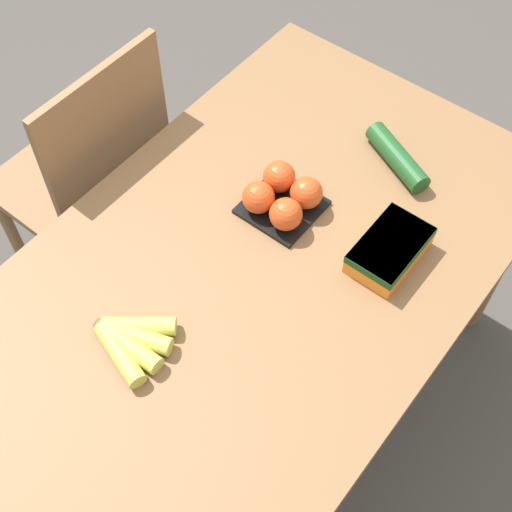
{
  "coord_description": "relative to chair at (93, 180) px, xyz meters",
  "views": [
    {
      "loc": [
        -0.67,
        -0.53,
        2.0
      ],
      "look_at": [
        0.0,
        0.0,
        0.75
      ],
      "focal_mm": 50.0,
      "sensor_mm": 36.0,
      "label": 1
    }
  ],
  "objects": [
    {
      "name": "tomato_pack",
      "position": [
        0.1,
        -0.58,
        0.28
      ],
      "size": [
        0.16,
        0.16,
        0.08
      ],
      "color": "black",
      "rests_on": "dining_table"
    },
    {
      "name": "cucumber_near",
      "position": [
        0.37,
        -0.71,
        0.26
      ],
      "size": [
        0.13,
        0.2,
        0.05
      ],
      "color": "#1E5123",
      "rests_on": "dining_table"
    },
    {
      "name": "ground_plane",
      "position": [
        -0.06,
        -0.63,
        -0.48
      ],
      "size": [
        12.0,
        12.0,
        0.0
      ],
      "primitive_type": "plane",
      "color": "#4C4742"
    },
    {
      "name": "banana_bunch",
      "position": [
        -0.37,
        -0.55,
        0.26
      ],
      "size": [
        0.17,
        0.17,
        0.04
      ],
      "color": "brown",
      "rests_on": "dining_table"
    },
    {
      "name": "chair",
      "position": [
        0.0,
        0.0,
        0.0
      ],
      "size": [
        0.42,
        0.4,
        0.94
      ],
      "rotation": [
        0.0,
        0.0,
        3.14
      ],
      "color": "#8E6642",
      "rests_on": "ground_plane"
    },
    {
      "name": "dining_table",
      "position": [
        -0.06,
        -0.63,
        0.14
      ],
      "size": [
        1.4,
        0.86,
        0.72
      ],
      "color": "olive",
      "rests_on": "ground_plane"
    },
    {
      "name": "carrot_bag",
      "position": [
        0.13,
        -0.84,
        0.27
      ],
      "size": [
        0.19,
        0.12,
        0.06
      ],
      "color": "orange",
      "rests_on": "dining_table"
    }
  ]
}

